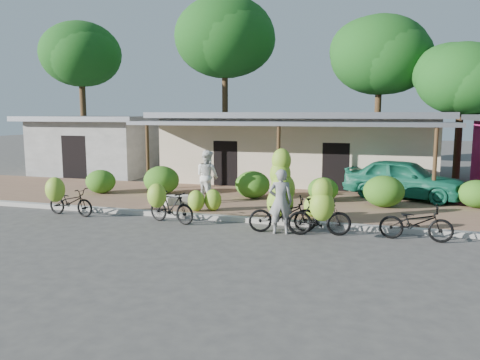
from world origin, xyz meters
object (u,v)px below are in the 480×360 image
at_px(bike_far_right, 416,222).
at_px(bystander, 207,176).
at_px(tree_back_left, 79,53).
at_px(vendor, 280,201).
at_px(sack_near, 176,200).
at_px(sack_far, 163,200).
at_px(tree_far_center, 222,36).
at_px(bike_left, 168,205).
at_px(tree_center_right, 377,54).
at_px(bike_right, 320,211).
at_px(bike_far_left, 67,199).
at_px(teal_van, 404,179).
at_px(tree_near_right, 458,77).
at_px(bike_center, 282,200).

relative_size(bike_far_right, bystander, 0.99).
relative_size(tree_back_left, vendor, 4.80).
distance_m(sack_near, sack_far, 0.46).
xyz_separation_m(sack_far, vendor, (4.71, -2.30, 0.64)).
height_order(tree_far_center, bike_left, tree_far_center).
xyz_separation_m(bike_far_right, vendor, (-3.54, -0.32, 0.42)).
height_order(tree_center_right, bike_right, tree_center_right).
distance_m(vendor, bystander, 4.70).
height_order(tree_back_left, bike_far_left, tree_back_left).
xyz_separation_m(bike_left, sack_near, (-0.83, 2.36, -0.32)).
bearing_deg(sack_far, bystander, 35.86).
relative_size(bike_far_right, teal_van, 0.43).
xyz_separation_m(tree_back_left, sack_far, (10.16, -9.87, -6.60)).
bearing_deg(sack_near, bike_right, -25.93).
distance_m(tree_near_right, bike_left, 17.19).
relative_size(bike_center, sack_near, 2.72).
xyz_separation_m(bike_right, vendor, (-1.11, 0.11, 0.19)).
relative_size(tree_center_right, bike_far_right, 4.69).
xyz_separation_m(tree_back_left, bystander, (11.48, -8.91, -5.80)).
bearing_deg(bike_center, tree_near_right, -43.14).
height_order(tree_back_left, sack_far, tree_back_left).
relative_size(bike_left, bike_far_right, 0.92).
height_order(tree_far_center, sack_near, tree_far_center).
bearing_deg(bystander, bike_far_right, -175.50).
xyz_separation_m(bike_far_right, bystander, (-6.93, 2.94, 0.58)).
distance_m(bike_left, vendor, 3.48).
bearing_deg(tree_back_left, bike_center, -38.36).
bearing_deg(vendor, sack_far, -38.56).
distance_m(tree_back_left, bike_center, 19.82).
bearing_deg(bike_left, bike_right, -79.58).
bearing_deg(teal_van, bike_far_left, 136.81).
bearing_deg(tree_near_right, tree_center_right, 153.43).
relative_size(bike_right, bystander, 0.95).
xyz_separation_m(tree_near_right, bike_far_right, (-2.59, -13.35, -4.64)).
bearing_deg(sack_near, bystander, 38.98).
distance_m(bike_left, bystander, 3.14).
bearing_deg(bike_center, sack_far, 50.21).
distance_m(bike_far_right, sack_far, 8.49).
height_order(bike_left, bike_far_right, bike_left).
relative_size(bike_right, sack_far, 2.39).
distance_m(bike_far_left, bystander, 4.81).
bearing_deg(tree_center_right, tree_near_right, -26.57).
distance_m(tree_far_center, tree_near_right, 13.38).
xyz_separation_m(bike_right, bike_far_right, (2.44, 0.43, -0.23)).
bearing_deg(sack_near, teal_van, 24.53).
relative_size(bike_far_right, sack_near, 2.19).
distance_m(bike_far_right, vendor, 3.58).
relative_size(tree_back_left, bike_far_right, 4.66).
relative_size(tree_far_center, sack_near, 12.06).
distance_m(tree_far_center, vendor, 18.07).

